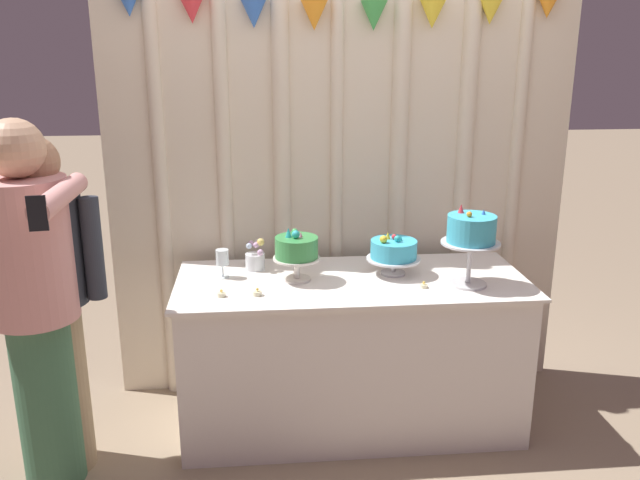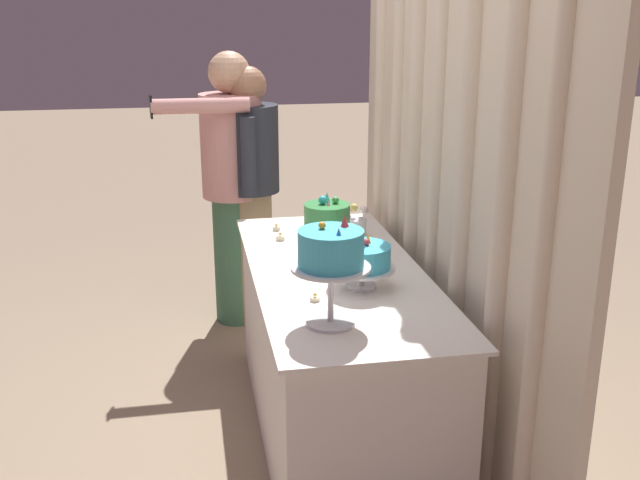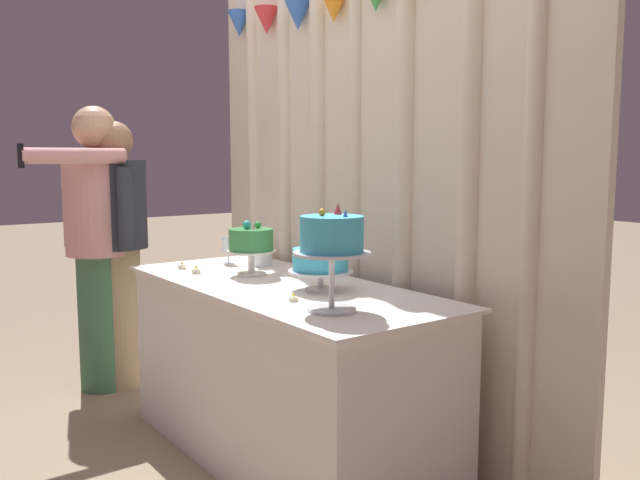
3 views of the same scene
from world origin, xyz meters
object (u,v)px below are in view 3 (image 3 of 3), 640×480
Objects in this scene: cake_display_rightmost at (332,240)px; guest_girl_blue_dress at (97,237)px; guest_man_dark_suit at (118,245)px; wine_glass at (228,245)px; cake_display_leftmost at (251,242)px; flower_vase at (263,254)px; tealight_far_left at (182,267)px; cake_display_center at (320,262)px; tealight_near_left at (196,271)px; tealight_near_right at (294,299)px; cake_table at (282,372)px.

guest_girl_blue_dress is at bearing -173.73° from cake_display_rightmost.
wine_glass is at bearing 23.81° from guest_man_dark_suit.
cake_display_rightmost is 1.97m from guest_girl_blue_dress.
wine_glass is 0.09× the size of guest_man_dark_suit.
cake_display_leftmost is 1.56× the size of flower_vase.
cake_display_leftmost is 0.43m from tealight_far_left.
tealight_near_left is (-0.68, -0.24, -0.11)m from cake_display_center.
wine_glass is 0.28m from tealight_far_left.
flower_vase is 4.04× the size of tealight_near_left.
guest_man_dark_suit is (-1.70, -0.09, 0.04)m from tealight_near_right.
flower_vase is (-0.20, 0.18, -0.10)m from cake_display_leftmost.
flower_vase reaches higher than tealight_far_left.
cake_display_leftmost is at bearing -174.76° from cake_display_center.
cake_display_center is 0.40m from cake_display_rightmost.
wine_glass reaches higher than tealight_far_left.
cake_table is 1.53m from guest_girl_blue_dress.
tealight_near_right is (0.96, -0.24, -0.09)m from wine_glass.
cake_table is at bearing -1.92° from cake_display_leftmost.
wine_glass reaches higher than tealight_near_right.
tealight_far_left is at bearing 12.31° from guest_girl_blue_dress.
tealight_near_left is at bearing -88.85° from flower_vase.
cake_display_center is 1.67m from guest_girl_blue_dress.
cake_display_center reaches higher than flower_vase.
cake_display_rightmost is at bearing -10.01° from cake_display_leftmost.
wine_glass reaches higher than cake_table.
tealight_near_left is at bearing 3.78° from guest_man_dark_suit.
tealight_near_right is at bearing 6.50° from guest_girl_blue_dress.
cake_table is at bearing 15.96° from tealight_far_left.
guest_girl_blue_dress is (-0.03, -0.11, 0.05)m from guest_man_dark_suit.
cake_table is 0.62m from cake_display_leftmost.
cake_display_rightmost is at bearing -17.90° from flower_vase.
tealight_near_right is at bearing -23.45° from flower_vase.
tealight_far_left is at bearing -164.04° from cake_table.
cake_display_leftmost reaches higher than cake_display_center.
flower_vase is at bearing 156.55° from tealight_near_right.
guest_girl_blue_dress is (-0.93, -0.54, 0.04)m from flower_vase.
guest_man_dark_suit is (-0.91, -0.06, 0.03)m from tealight_near_left.
cake_display_leftmost is 0.98× the size of cake_display_center.
cake_display_center is at bearing 13.97° from guest_girl_blue_dress.
wine_glass is 0.99m from tealight_near_right.
guest_girl_blue_dress is at bearing -173.50° from tealight_near_right.
cake_table is at bearing -7.52° from wine_glass.
tealight_near_right reaches higher than cake_table.
tealight_near_right is (0.32, -0.15, 0.41)m from cake_table.
tealight_near_right is (0.95, 0.03, -0.00)m from tealight_far_left.
tealight_near_left reaches higher than tealight_near_right.
cake_display_center is at bearing 150.08° from cake_display_rightmost.
cake_display_center reaches higher than tealight_near_right.
wine_glass is 3.77× the size of tealight_near_right.
guest_man_dark_suit is at bearing -176.81° from cake_display_rightmost.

